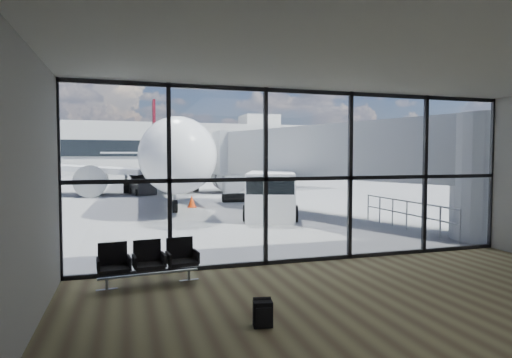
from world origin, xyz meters
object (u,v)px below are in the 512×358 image
backpack (263,314)px  belt_loader (142,187)px  seating_row (148,260)px  airliner (161,157)px  service_van (271,194)px

backpack → belt_loader: (-0.97, 25.96, 0.34)m
seating_row → airliner: (2.24, 25.25, 2.24)m
airliner → seating_row: bearing=-93.4°
backpack → service_van: service_van is taller
seating_row → service_van: 10.69m
airliner → service_van: size_ratio=6.83×
seating_row → belt_loader: bearing=82.4°
seating_row → backpack: 3.45m
seating_row → service_van: (5.89, 8.90, 0.54)m
airliner → backpack: bearing=-89.5°
seating_row → belt_loader: (0.69, 22.95, 0.04)m
seating_row → service_van: size_ratio=0.41×
belt_loader → seating_row: bearing=-104.5°
backpack → airliner: bearing=98.6°
backpack → belt_loader: belt_loader is taller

